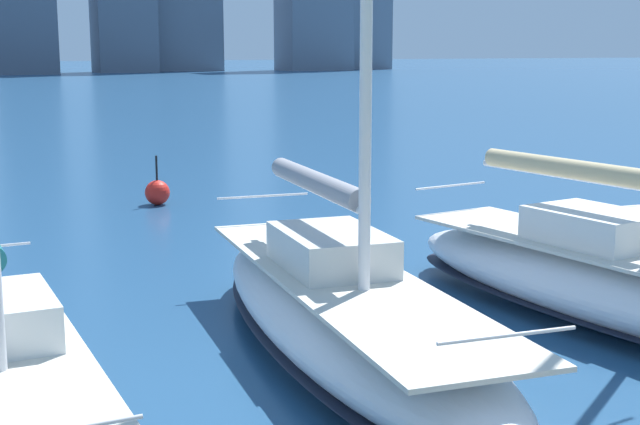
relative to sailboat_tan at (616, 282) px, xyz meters
name	(u,v)px	position (x,y,z in m)	size (l,w,h in m)	color
sailboat_tan	(616,282)	(0.00, 0.00, 0.00)	(3.62, 9.42, 9.25)	white
sailboat_grey	(344,311)	(4.66, -0.32, 0.01)	(3.03, 9.56, 11.66)	white
channel_buoy	(157,192)	(4.06, -13.87, -0.34)	(0.70, 0.70, 1.40)	red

